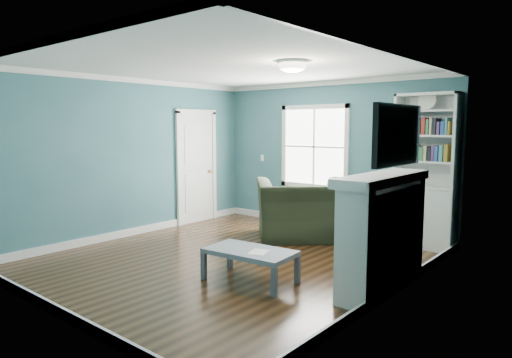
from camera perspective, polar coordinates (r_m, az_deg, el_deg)
The scene contains 13 objects.
floor at distance 6.37m, azimuth -2.88°, elevation -9.97°, with size 5.00×5.00×0.00m, color black.
room_walls at distance 6.11m, azimuth -2.97°, elevation 4.38°, with size 5.00×5.00×5.00m.
trim at distance 6.13m, azimuth -2.95°, elevation 1.16°, with size 4.50×5.00×2.60m.
window at distance 8.27m, azimuth 7.28°, elevation 4.01°, with size 1.40×0.06×1.50m.
bookshelf at distance 7.24m, azimuth 20.34°, elevation -0.90°, with size 0.90×0.35×2.31m.
fireplace at distance 5.25m, azimuth 15.67°, elevation -6.65°, with size 0.44×1.58×1.30m.
tv at distance 5.07m, azimuth 17.30°, elevation 5.26°, with size 0.06×1.10×0.65m, color black.
door at distance 8.70m, azimuth -7.42°, elevation 1.65°, with size 0.12×0.98×2.17m.
ceiling_fixture at distance 5.66m, azimuth 4.59°, elevation 14.00°, with size 0.38×0.38×0.15m.
light_switch at distance 8.99m, azimuth 0.80°, elevation 2.67°, with size 0.08×0.01×0.12m, color white.
recliner at distance 7.42m, azimuth 5.87°, elevation -2.61°, with size 1.45×0.94×1.27m, color #232B1B.
coffee_table at distance 5.42m, azimuth -0.76°, elevation -9.32°, with size 1.10×0.67×0.38m.
paper_sheet at distance 5.30m, azimuth 0.34°, elevation -9.12°, with size 0.20×0.25×0.00m, color white.
Camera 1 is at (4.15, -4.48, 1.82)m, focal length 32.00 mm.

